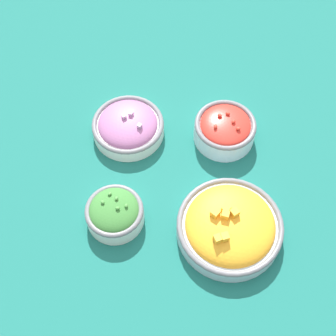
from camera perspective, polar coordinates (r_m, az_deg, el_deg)
The scene contains 5 objects.
ground_plane at distance 1.05m, azimuth 0.00°, elevation -0.83°, with size 3.00×3.00×0.00m, color #196056.
bowl_red_onion at distance 1.10m, azimuth -4.89°, elevation 5.14°, with size 0.17×0.17×0.06m.
bowl_squash at distance 0.98m, azimuth 7.54°, elevation -7.05°, with size 0.22×0.22×0.08m.
bowl_broccoli at distance 0.98m, azimuth -6.53°, elevation -5.42°, with size 0.12×0.12×0.07m.
bowl_cherry_tomatoes at distance 1.09m, azimuth 6.95°, elevation 4.78°, with size 0.14×0.14×0.07m.
Camera 1 is at (0.51, -0.14, 0.91)m, focal length 50.00 mm.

